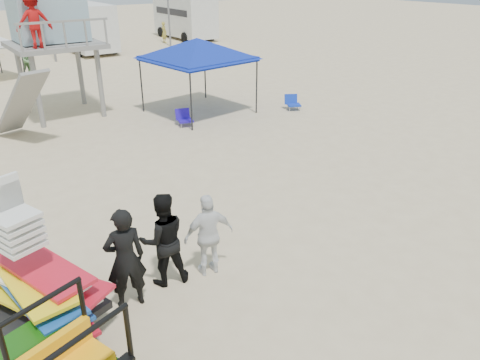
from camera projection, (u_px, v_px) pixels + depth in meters
ground at (314, 310)px, 8.34m from camera, size 140.00×140.00×0.00m
surf_trailer at (28, 280)px, 7.51m from camera, size 2.07×2.85×2.46m
man_left at (125, 259)px, 8.09m from camera, size 0.77×0.56×1.94m
man_mid at (163, 239)px, 8.74m from camera, size 1.04×0.89×1.87m
man_right at (209, 235)px, 9.03m from camera, size 1.06×0.58×1.71m
lifeguard_tower at (46, 15)px, 17.75m from camera, size 3.29×3.29×5.21m
canopy_blue at (197, 42)px, 18.44m from camera, size 3.95×3.95×3.42m
beach_chair_b at (184, 118)px, 17.87m from camera, size 0.66×0.71×0.64m
beach_chair_c at (292, 102)px, 19.89m from camera, size 0.71×0.79×0.64m
rv_mid_right at (83, 25)px, 33.00m from camera, size 2.64×7.00×3.25m
rv_far_right at (185, 16)px, 38.84m from camera, size 2.64×6.60×3.25m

